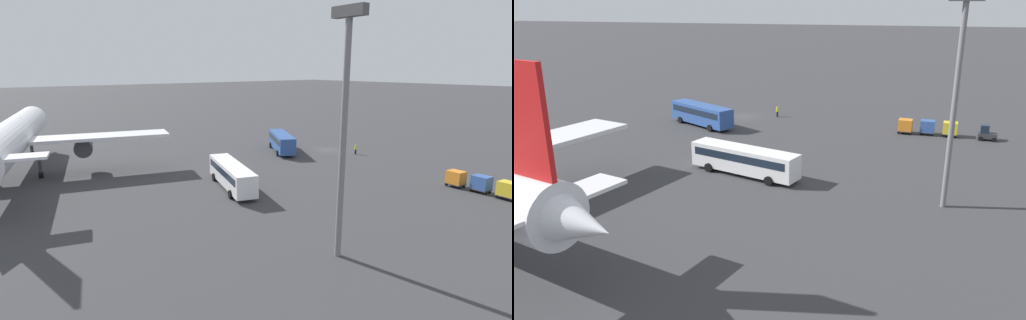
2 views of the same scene
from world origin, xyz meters
TOP-DOWN VIEW (x-y plane):
  - ground_plane at (0.00, 0.00)m, footprint 600.00×600.00m
  - airplane at (12.79, 47.60)m, footprint 46.06×40.10m
  - shuttle_bus_near at (4.19, 7.57)m, footprint 11.51×8.19m
  - shuttle_bus_far at (-8.83, 27.08)m, footprint 12.95×6.33m
  - worker_person at (-5.39, -1.12)m, footprint 0.38×0.38m
  - cargo_cart_yellow at (-31.63, 4.55)m, footprint 2.16×1.87m
  - cargo_cart_blue at (-28.61, 4.27)m, footprint 2.16×1.87m
  - cargo_cart_orange at (-25.58, 4.39)m, footprint 2.16×1.87m
  - light_pole at (-29.25, 30.63)m, footprint 2.80×0.70m

SIDE VIEW (x-z plane):
  - ground_plane at x=0.00m, z-range 0.00..0.00m
  - worker_person at x=-5.39m, z-range 0.00..1.74m
  - cargo_cart_yellow at x=-31.63m, z-range 0.16..2.22m
  - cargo_cart_blue at x=-28.61m, z-range 0.16..2.22m
  - cargo_cart_orange at x=-25.58m, z-range 0.16..2.22m
  - shuttle_bus_far at x=-8.83m, z-range 0.32..3.40m
  - shuttle_bus_near at x=4.19m, z-range 0.32..3.54m
  - airplane at x=12.79m, z-range -1.88..13.21m
  - light_pole at x=-29.25m, z-range 2.03..21.01m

